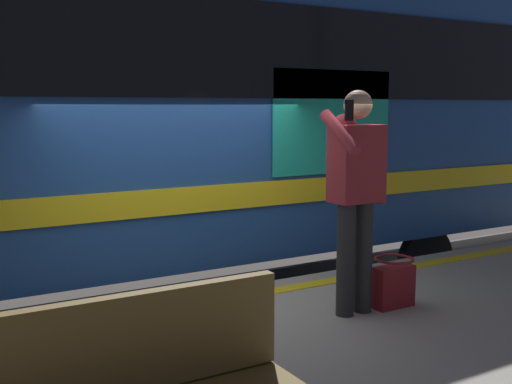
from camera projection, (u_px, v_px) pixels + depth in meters
safety_line at (214, 302)px, 5.23m from camera, size 16.71×0.16×0.01m
track_rail_near at (152, 337)px, 6.58m from camera, size 22.16×0.08×0.16m
track_rail_far at (109, 301)px, 7.80m from camera, size 22.16×0.08×0.16m
train_carriage at (94, 97)px, 6.69m from camera, size 11.53×3.10×4.08m
passenger at (356, 183)px, 4.82m from camera, size 0.57×0.55×1.74m
handbag at (393, 284)px, 5.08m from camera, size 0.35×0.32×0.41m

